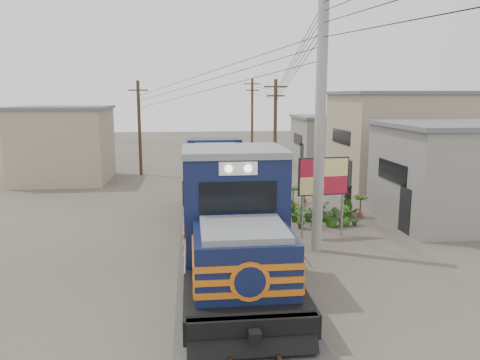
{
  "coord_description": "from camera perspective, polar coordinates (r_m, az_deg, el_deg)",
  "views": [
    {
      "loc": [
        -1.33,
        -17.46,
        5.97
      ],
      "look_at": [
        0.9,
        3.06,
        2.2
      ],
      "focal_mm": 35.0,
      "sensor_mm": 36.0,
      "label": 1
    }
  ],
  "objects": [
    {
      "name": "market_umbrella",
      "position": [
        23.63,
        10.07,
        1.22
      ],
      "size": [
        2.92,
        2.92,
        2.6
      ],
      "rotation": [
        0.0,
        0.0,
        0.29
      ],
      "color": "black",
      "rests_on": "ground"
    },
    {
      "name": "wooden_pole_mid",
      "position": [
        32.08,
        4.31,
        6.23
      ],
      "size": [
        1.6,
        0.24,
        7.0
      ],
      "color": "#4C3826",
      "rests_on": "ground"
    },
    {
      "name": "plant_nursery",
      "position": [
        22.39,
        9.65,
        -3.96
      ],
      "size": [
        3.33,
        3.15,
        1.11
      ],
      "color": "#30621C",
      "rests_on": "ground"
    },
    {
      "name": "shophouse_left",
      "position": [
        34.73,
        -20.69,
        4.13
      ],
      "size": [
        6.3,
        6.3,
        5.2
      ],
      "color": "gray",
      "rests_on": "ground"
    },
    {
      "name": "wooden_pole_far",
      "position": [
        45.92,
        1.49,
        7.81
      ],
      "size": [
        1.6,
        0.24,
        7.5
      ],
      "color": "#4C3826",
      "rests_on": "ground"
    },
    {
      "name": "billboard",
      "position": [
        19.88,
        10.15,
        0.18
      ],
      "size": [
        2.21,
        0.36,
        3.41
      ],
      "rotation": [
        0.0,
        0.0,
        0.11
      ],
      "color": "#99999E",
      "rests_on": "ground"
    },
    {
      "name": "wooden_pole_left",
      "position": [
        35.72,
        -12.16,
        6.44
      ],
      "size": [
        1.6,
        0.24,
        7.0
      ],
      "color": "#4C3826",
      "rests_on": "ground"
    },
    {
      "name": "shophouse_front",
      "position": [
        24.42,
        25.58,
        0.83
      ],
      "size": [
        7.35,
        6.3,
        4.7
      ],
      "color": "gray",
      "rests_on": "ground"
    },
    {
      "name": "vendor",
      "position": [
        23.95,
        13.04,
        -2.43
      ],
      "size": [
        0.68,
        0.6,
        1.56
      ],
      "primitive_type": "imported",
      "rotation": [
        0.0,
        0.0,
        3.65
      ],
      "color": "black",
      "rests_on": "ground"
    },
    {
      "name": "shophouse_mid",
      "position": [
        32.67,
        18.93,
        4.77
      ],
      "size": [
        8.4,
        7.35,
        6.2
      ],
      "color": "gray",
      "rests_on": "ground"
    },
    {
      "name": "locomotive",
      "position": [
        18.53,
        -1.93,
        -2.55
      ],
      "size": [
        3.15,
        17.15,
        4.25
      ],
      "color": "black",
      "rests_on": "ground"
    },
    {
      "name": "power_lines",
      "position": [
        26.03,
        -3.68,
        13.84
      ],
      "size": [
        9.65,
        19.0,
        3.3
      ],
      "color": "black",
      "rests_on": "ground"
    },
    {
      "name": "track",
      "position": [
        28.08,
        -3.36,
        -1.4
      ],
      "size": [
        1.15,
        70.0,
        0.12
      ],
      "color": "#51331E",
      "rests_on": "ground"
    },
    {
      "name": "ballast",
      "position": [
        28.12,
        -3.36,
        -1.76
      ],
      "size": [
        3.6,
        70.0,
        0.16
      ],
      "primitive_type": "cube",
      "color": "#595651",
      "rests_on": "ground"
    },
    {
      "name": "shophouse_back",
      "position": [
        41.52,
        11.14,
        4.82
      ],
      "size": [
        6.3,
        6.3,
        4.2
      ],
      "color": "gray",
      "rests_on": "ground"
    },
    {
      "name": "utility_pole_main",
      "position": [
        17.66,
        9.75,
        7.06
      ],
      "size": [
        0.4,
        0.4,
        10.0
      ],
      "color": "#9E9B93",
      "rests_on": "ground"
    },
    {
      "name": "ground",
      "position": [
        18.5,
        -1.77,
        -8.48
      ],
      "size": [
        120.0,
        120.0,
        0.0
      ],
      "primitive_type": "plane",
      "color": "#473F35",
      "rests_on": "ground"
    }
  ]
}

